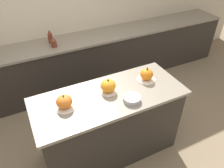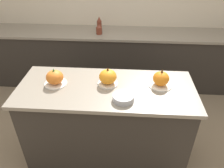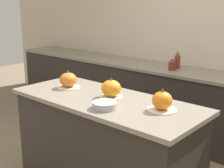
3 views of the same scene
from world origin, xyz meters
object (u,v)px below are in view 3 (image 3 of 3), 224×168
object	(u,v)px
pumpkin_cake_right	(162,101)
bottle_short	(172,65)
pumpkin_cake_center	(111,89)
mixing_bowl	(105,105)
bottle_tall	(177,60)
pumpkin_cake_left	(68,80)

from	to	relation	value
pumpkin_cake_right	bottle_short	bearing A→B (deg)	118.29
pumpkin_cake_center	mixing_bowl	size ratio (longest dim) A/B	1.06
bottle_tall	bottle_short	bearing A→B (deg)	-84.95
pumpkin_cake_right	bottle_short	size ratio (longest dim) A/B	1.50
pumpkin_cake_center	pumpkin_cake_right	bearing A→B (deg)	0.42
pumpkin_cake_left	bottle_short	xyz separation A→B (m)	(0.24, 1.40, -0.03)
pumpkin_cake_center	pumpkin_cake_right	size ratio (longest dim) A/B	0.89
pumpkin_cake_right	bottle_short	world-z (taller)	pumpkin_cake_right
pumpkin_cake_right	mixing_bowl	distance (m)	0.42
pumpkin_cake_center	pumpkin_cake_right	distance (m)	0.49
pumpkin_cake_right	bottle_short	xyz separation A→B (m)	(-0.73, 1.36, -0.03)
pumpkin_cake_left	bottle_tall	size ratio (longest dim) A/B	0.99
bottle_short	mixing_bowl	size ratio (longest dim) A/B	0.80
bottle_tall	pumpkin_cake_center	bearing A→B (deg)	-80.30
pumpkin_cake_center	bottle_tall	world-z (taller)	bottle_tall
pumpkin_cake_left	mixing_bowl	xyz separation A→B (m)	(0.64, -0.21, -0.04)
pumpkin_cake_right	bottle_tall	size ratio (longest dim) A/B	1.01
pumpkin_cake_center	bottle_tall	size ratio (longest dim) A/B	0.90
mixing_bowl	bottle_short	bearing A→B (deg)	103.85
pumpkin_cake_right	bottle_short	distance (m)	1.55
pumpkin_cake_left	pumpkin_cake_right	size ratio (longest dim) A/B	0.98
pumpkin_cake_center	pumpkin_cake_left	bearing A→B (deg)	-175.70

